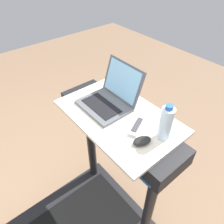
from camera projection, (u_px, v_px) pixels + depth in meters
desk_board at (118, 116)px, 1.28m from camera, size 0.74×0.47×0.02m
laptop at (110, 98)px, 1.32m from camera, size 0.31×0.31×0.24m
computer_mouse at (142, 141)px, 1.10m from camera, size 0.09×0.11×0.03m
water_bottle at (166, 123)px, 1.08m from camera, size 0.07×0.07×0.21m
tv_remote at (137, 126)px, 1.19m from camera, size 0.11×0.16×0.02m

